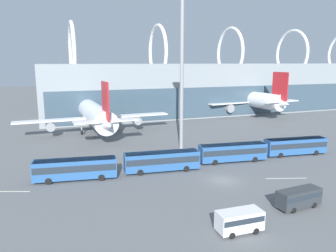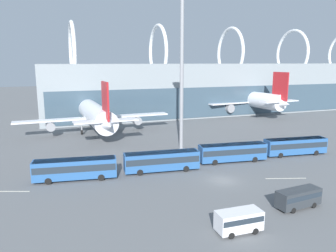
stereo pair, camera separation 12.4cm
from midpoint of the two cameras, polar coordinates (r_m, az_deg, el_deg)
name	(u,v)px [view 1 (the left image)]	position (r m, az deg, el deg)	size (l,w,h in m)	color
ground_plane	(223,180)	(50.89, 9.52, -9.33)	(440.00, 440.00, 0.00)	slate
terminal_building	(260,86)	(128.12, 15.74, 6.79)	(155.18, 23.64, 29.74)	gray
airliner_at_gate_near	(94,114)	(84.29, -12.78, 2.11)	(37.98, 38.67, 13.64)	silver
airliner_at_gate_far	(249,99)	(114.60, 13.81, 4.63)	(33.66, 36.75, 14.68)	silver
shuttle_bus_0	(75,168)	(51.74, -15.89, -7.03)	(12.48, 4.16, 3.24)	#285693
shuttle_bus_1	(162,160)	(53.62, -1.12, -5.96)	(12.45, 3.76, 3.24)	#285693
shuttle_bus_2	(233,151)	(59.76, 11.16, -4.37)	(12.46, 3.89, 3.24)	#285693
shuttle_bus_3	(295,145)	(67.45, 21.25, -3.15)	(12.47, 3.95, 3.24)	#285693
service_van_foreground	(299,197)	(44.00, 21.74, -11.40)	(6.02, 2.52, 2.35)	#2D3338
service_van_crossing	(239,220)	(36.43, 12.23, -15.66)	(4.90, 2.28, 2.35)	silver
floodlight_mast	(182,63)	(64.69, 2.37, 10.99)	(2.32, 2.32, 30.61)	gray
lane_stripe_0	(286,178)	(54.19, 19.82, -8.57)	(6.35, 0.25, 0.01)	silver
lane_stripe_1	(4,191)	(51.53, -26.74, -10.14)	(7.23, 0.25, 0.01)	silver
lane_stripe_2	(239,156)	(64.13, 12.18, -5.11)	(11.72, 0.25, 0.01)	silver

